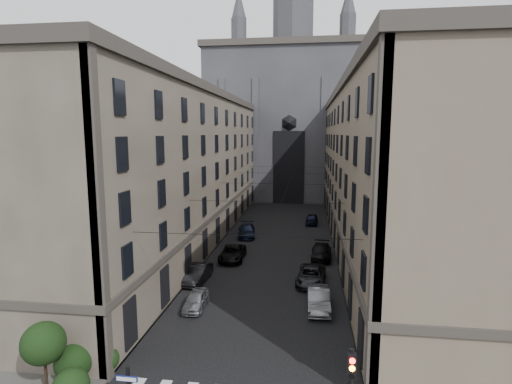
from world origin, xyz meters
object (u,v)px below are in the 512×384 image
at_px(gothic_tower, 292,113).
at_px(car_right_near, 319,299).
at_px(car_left_midnear, 198,274).
at_px(car_right_midnear, 311,275).
at_px(car_right_far, 312,219).
at_px(car_right_midfar, 321,252).
at_px(car_left_near, 196,300).
at_px(car_left_midfar, 232,253).
at_px(car_left_far, 247,231).

relative_size(gothic_tower, car_right_near, 11.98).
relative_size(car_left_midnear, car_right_near, 0.97).
height_order(car_right_midnear, car_right_far, same).
relative_size(gothic_tower, car_right_midfar, 11.26).
bearing_deg(car_right_far, car_right_midfar, -84.00).
bearing_deg(car_left_near, car_left_midfar, 86.13).
relative_size(car_left_far, car_right_midnear, 1.01).
relative_size(gothic_tower, car_right_far, 13.36).
bearing_deg(car_left_near, gothic_tower, 84.14).
xyz_separation_m(car_left_near, car_left_far, (0.56, 22.19, 0.12)).
xyz_separation_m(gothic_tower, car_left_midnear, (-6.17, -53.69, -17.02)).
bearing_deg(car_left_far, car_left_near, -99.27).
height_order(car_left_far, car_right_midfar, car_left_far).
height_order(car_left_near, car_right_far, car_right_far).
distance_m(gothic_tower, car_right_near, 60.65).
bearing_deg(car_left_midfar, car_left_far, 88.85).
xyz_separation_m(car_left_near, car_right_midfar, (10.10, 13.93, 0.09)).
bearing_deg(car_right_midfar, car_right_midnear, -95.42).
distance_m(car_left_midnear, car_right_far, 27.32).
bearing_deg(car_right_midnear, car_left_midnear, -168.92).
xyz_separation_m(car_right_near, car_right_far, (-0.33, 29.52, -0.06)).
bearing_deg(gothic_tower, car_right_near, -85.31).
height_order(car_right_near, car_right_midfar, car_right_near).
bearing_deg(gothic_tower, car_left_far, -96.48).
distance_m(car_left_far, car_right_midnear, 17.81).
height_order(gothic_tower, car_right_far, gothic_tower).
height_order(car_left_near, car_left_far, car_left_far).
bearing_deg(car_left_midnear, car_right_far, 70.39).
bearing_deg(car_left_near, car_right_midfar, 52.78).
relative_size(car_left_midfar, car_right_near, 1.11).
distance_m(car_left_midnear, car_right_midnear, 10.42).
height_order(car_left_midfar, car_right_near, car_right_near).
bearing_deg(gothic_tower, car_right_midnear, -85.44).
xyz_separation_m(car_right_near, car_right_midnear, (-0.56, 5.36, -0.06)).
distance_m(car_left_midfar, car_right_far, 20.29).
relative_size(car_left_midfar, car_right_midfar, 1.04).
relative_size(car_left_midfar, car_right_far, 1.23).
bearing_deg(car_left_midfar, gothic_tower, 83.73).
xyz_separation_m(car_left_midnear, car_right_midfar, (11.52, 8.47, -0.03)).
relative_size(car_left_midfar, car_right_midnear, 1.01).
height_order(car_left_far, car_right_near, car_right_near).
bearing_deg(car_right_near, car_right_midnear, 94.96).
bearing_deg(gothic_tower, car_right_midfar, -83.26).
xyz_separation_m(gothic_tower, car_right_midnear, (4.20, -52.66, -17.06)).
bearing_deg(car_left_far, gothic_tower, 75.69).
bearing_deg(car_right_midfar, car_right_far, 96.48).
relative_size(car_right_midnear, car_right_midfar, 1.03).
height_order(gothic_tower, car_left_near, gothic_tower).
bearing_deg(car_right_near, car_right_far, 89.69).
height_order(car_left_near, car_right_near, car_right_near).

